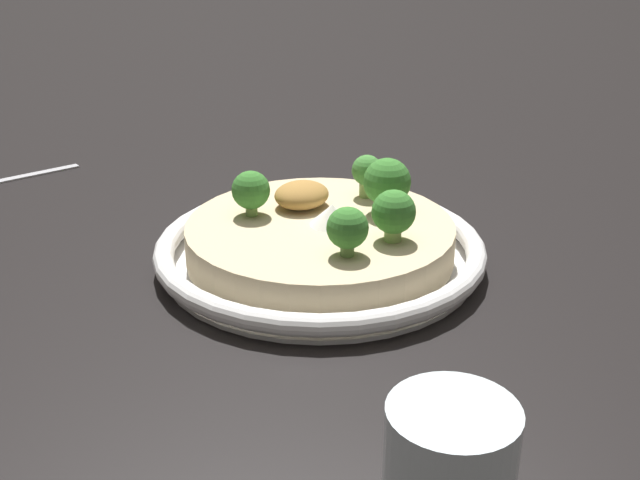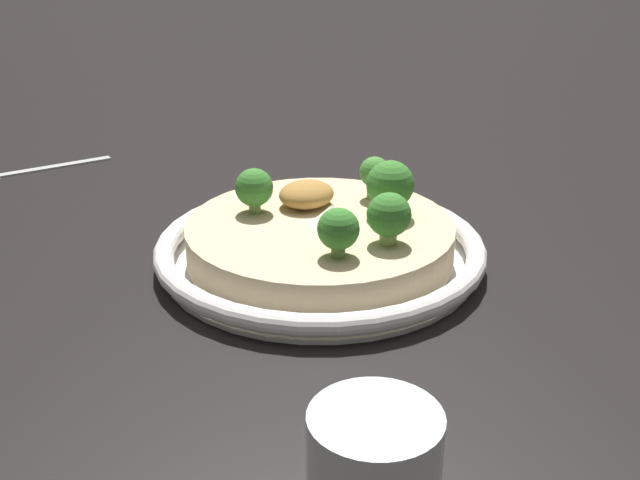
{
  "view_description": "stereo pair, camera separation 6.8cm",
  "coord_description": "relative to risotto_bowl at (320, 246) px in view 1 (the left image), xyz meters",
  "views": [
    {
      "loc": [
        0.44,
        0.44,
        0.3
      ],
      "look_at": [
        0.0,
        0.0,
        0.02
      ],
      "focal_mm": 45.0,
      "sensor_mm": 36.0,
      "label": 1
    },
    {
      "loc": [
        0.39,
        0.49,
        0.3
      ],
      "look_at": [
        0.0,
        0.0,
        0.02
      ],
      "focal_mm": 45.0,
      "sensor_mm": 36.0,
      "label": 2
    }
  ],
  "objects": [
    {
      "name": "ground_plane",
      "position": [
        0.0,
        0.0,
        -0.02
      ],
      "size": [
        6.0,
        6.0,
        0.0
      ],
      "primitive_type": "plane",
      "color": "black"
    },
    {
      "name": "risotto_bowl",
      "position": [
        0.0,
        0.0,
        0.0
      ],
      "size": [
        0.28,
        0.28,
        0.04
      ],
      "color": "white",
      "rests_on": "ground_plane"
    },
    {
      "name": "cheese_sprinkle",
      "position": [
        -0.01,
        0.01,
        0.03
      ],
      "size": [
        0.04,
        0.04,
        0.02
      ],
      "color": "white",
      "rests_on": "risotto_bowl"
    },
    {
      "name": "crispy_onion_garnish",
      "position": [
        -0.02,
        -0.04,
        0.03
      ],
      "size": [
        0.05,
        0.05,
        0.02
      ],
      "color": "#A37538",
      "rests_on": "risotto_bowl"
    },
    {
      "name": "broccoli_left",
      "position": [
        -0.06,
        0.02,
        0.05
      ],
      "size": [
        0.04,
        0.04,
        0.05
      ],
      "color": "#759E4C",
      "rests_on": "risotto_bowl"
    },
    {
      "name": "broccoli_back",
      "position": [
        -0.02,
        0.07,
        0.04
      ],
      "size": [
        0.04,
        0.04,
        0.04
      ],
      "color": "#84A856",
      "rests_on": "risotto_bowl"
    },
    {
      "name": "broccoli_front_left",
      "position": [
        -0.07,
        -0.01,
        0.04
      ],
      "size": [
        0.03,
        0.03,
        0.04
      ],
      "color": "#84A856",
      "rests_on": "risotto_bowl"
    },
    {
      "name": "broccoli_back_right",
      "position": [
        0.03,
        0.06,
        0.04
      ],
      "size": [
        0.03,
        0.03,
        0.04
      ],
      "color": "#668E47",
      "rests_on": "risotto_bowl"
    },
    {
      "name": "broccoli_front",
      "position": [
        0.03,
        -0.05,
        0.04
      ],
      "size": [
        0.03,
        0.03,
        0.04
      ],
      "color": "#759E4C",
      "rests_on": "risotto_bowl"
    }
  ]
}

